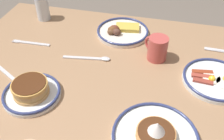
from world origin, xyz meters
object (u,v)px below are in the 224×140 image
object	(u,v)px
plate_near_main	(122,31)
fork_near	(31,43)
fork_far	(4,71)
plate_center_pancakes	(215,79)
plate_far_companion	(155,136)
tea_spoon	(93,58)
coffee_mug	(157,48)
drinking_glass	(43,9)
plate_far_side	(31,91)

from	to	relation	value
plate_near_main	fork_near	xyz separation A→B (m)	(0.39, 0.18, -0.01)
plate_near_main	fork_far	world-z (taller)	plate_near_main
plate_center_pancakes	plate_far_companion	distance (m)	0.37
plate_far_companion	tea_spoon	world-z (taller)	plate_far_companion
coffee_mug	fork_far	xyz separation A→B (m)	(0.58, 0.24, -0.05)
drinking_glass	plate_near_main	bearing A→B (deg)	173.95
drinking_glass	fork_far	world-z (taller)	drinking_glass
tea_spoon	coffee_mug	bearing A→B (deg)	-164.58
drinking_glass	plate_far_companion	bearing A→B (deg)	137.15
coffee_mug	plate_center_pancakes	bearing A→B (deg)	157.75
coffee_mug	drinking_glass	size ratio (longest dim) A/B	0.82
plate_far_side	tea_spoon	xyz separation A→B (m)	(-0.15, -0.26, -0.02)
plate_far_companion	coffee_mug	distance (m)	0.41
plate_far_companion	coffee_mug	size ratio (longest dim) A/B	2.60
plate_far_companion	plate_center_pancakes	bearing A→B (deg)	-121.97
plate_near_main	drinking_glass	world-z (taller)	drinking_glass
fork_near	tea_spoon	world-z (taller)	tea_spoon
tea_spoon	plate_center_pancakes	bearing A→B (deg)	177.12
plate_far_companion	drinking_glass	bearing A→B (deg)	-42.85
plate_far_side	fork_far	xyz separation A→B (m)	(0.17, -0.09, -0.02)
fork_near	fork_far	xyz separation A→B (m)	(0.01, 0.21, -0.00)
plate_far_side	fork_near	bearing A→B (deg)	-61.50
drinking_glass	fork_near	size ratio (longest dim) A/B	0.69
plate_far_side	drinking_glass	bearing A→B (deg)	-69.08
plate_center_pancakes	plate_far_companion	xyz separation A→B (m)	(0.19, 0.31, 0.00)
coffee_mug	fork_near	distance (m)	0.57
plate_near_main	tea_spoon	size ratio (longest dim) A/B	1.23
coffee_mug	tea_spoon	world-z (taller)	coffee_mug
plate_center_pancakes	plate_far_companion	bearing A→B (deg)	58.03
plate_near_main	coffee_mug	size ratio (longest dim) A/B	2.42
plate_near_main	plate_center_pancakes	distance (m)	0.48
plate_far_companion	plate_far_side	bearing A→B (deg)	-9.76
plate_far_companion	fork_far	distance (m)	0.64
plate_far_companion	tea_spoon	xyz separation A→B (m)	(0.30, -0.33, -0.01)
plate_center_pancakes	tea_spoon	xyz separation A→B (m)	(0.49, -0.02, -0.01)
fork_near	coffee_mug	bearing A→B (deg)	-177.06
plate_center_pancakes	plate_far_side	world-z (taller)	plate_far_side
plate_far_companion	tea_spoon	bearing A→B (deg)	-48.19
fork_near	plate_far_side	bearing A→B (deg)	118.50
plate_near_main	coffee_mug	xyz separation A→B (m)	(-0.18, 0.15, 0.04)
plate_near_main	fork_near	distance (m)	0.43
plate_near_main	plate_far_side	bearing A→B (deg)	64.50
coffee_mug	tea_spoon	bearing A→B (deg)	15.42
coffee_mug	fork_near	world-z (taller)	coffee_mug
plate_near_main	coffee_mug	world-z (taller)	coffee_mug
plate_far_companion	coffee_mug	world-z (taller)	coffee_mug
plate_far_side	tea_spoon	distance (m)	0.30
plate_far_side	drinking_glass	world-z (taller)	drinking_glass
plate_near_main	plate_far_companion	world-z (taller)	plate_far_companion
plate_near_main	tea_spoon	bearing A→B (deg)	70.51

